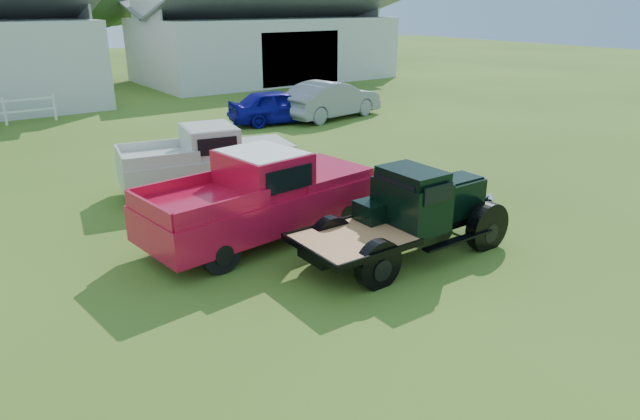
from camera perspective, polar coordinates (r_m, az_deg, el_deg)
ground at (r=11.04m, az=2.79°, el=-7.09°), size 120.00×120.00×0.00m
shed_right at (r=40.16m, az=-5.60°, el=16.60°), size 16.80×9.20×5.20m
tree_c at (r=42.17m, az=-21.32°, el=18.16°), size 5.40×5.40×9.00m
tree_d at (r=48.15m, az=-5.79°, el=20.04°), size 6.00×6.00×10.00m
tree_e at (r=51.05m, az=3.71°, el=19.82°), size 5.70×5.70×9.50m
vintage_flatbed at (r=11.88m, az=8.71°, el=-0.36°), size 4.72×1.87×1.87m
red_pickup at (r=12.66m, az=-6.05°, el=1.44°), size 5.76×2.76×2.02m
white_pickup at (r=16.25m, az=-11.19°, el=5.00°), size 5.18×2.78×1.80m
misc_car_blue at (r=25.28m, az=-4.20°, el=10.30°), size 4.58×2.56×1.47m
misc_car_grey at (r=26.36m, az=1.11°, el=10.98°), size 5.29×2.60×1.67m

